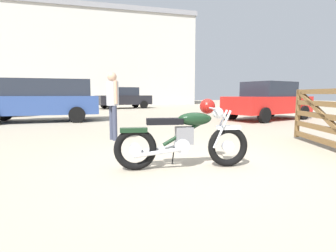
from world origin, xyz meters
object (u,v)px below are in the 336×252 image
vintage_motorcycle (186,136)px  timber_gate (334,116)px  bystander (113,99)px  dark_sedan_left (268,101)px  blue_hatchback_right (124,98)px  white_estate_far (41,99)px

vintage_motorcycle → timber_gate: (3.23, 0.04, 0.21)m
vintage_motorcycle → bystander: bystander is taller
dark_sedan_left → vintage_motorcycle: bearing=-150.8°
dark_sedan_left → timber_gate: bearing=-132.7°
timber_gate → blue_hatchback_right: (-0.65, 17.29, 0.13)m
bystander → white_estate_far: 5.86m
vintage_motorcycle → blue_hatchback_right: blue_hatchback_right is taller
bystander → white_estate_far: size_ratio=0.35×
bystander → blue_hatchback_right: 14.79m
vintage_motorcycle → dark_sedan_left: (6.69, 5.74, 0.34)m
white_estate_far → timber_gate: bearing=128.9°
bystander → dark_sedan_left: size_ratio=0.37×
dark_sedan_left → white_estate_far: bearing=152.8°
dark_sedan_left → blue_hatchback_right: (-4.11, 11.59, 0.00)m
vintage_motorcycle → blue_hatchback_right: 17.52m
vintage_motorcycle → dark_sedan_left: 8.82m
timber_gate → white_estate_far: white_estate_far is taller
vintage_motorcycle → dark_sedan_left: bearing=53.4°
vintage_motorcycle → dark_sedan_left: size_ratio=0.46×
timber_gate → dark_sedan_left: (3.46, 5.70, 0.13)m
timber_gate → bystander: (-3.87, 2.86, 0.32)m
timber_gate → blue_hatchback_right: 17.30m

